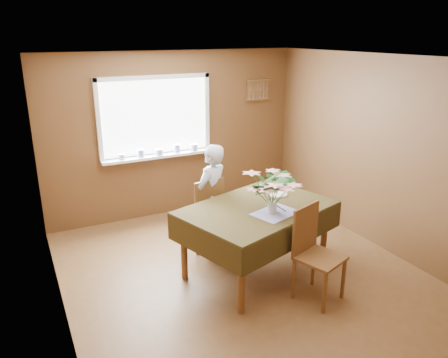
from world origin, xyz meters
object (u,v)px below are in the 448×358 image
chair_near (313,249)px  flower_bouquet (273,188)px  chair_far (205,211)px  seated_woman (212,198)px  dining_table (257,215)px

chair_near → flower_bouquet: bearing=94.3°
chair_far → seated_woman: seated_woman is taller
chair_near → seated_woman: seated_woman is taller
chair_near → flower_bouquet: 0.79m
dining_table → chair_far: bearing=94.0°
flower_bouquet → chair_near: bearing=-66.1°
dining_table → chair_near: bearing=-86.6°
chair_far → seated_woman: 0.20m
chair_far → seated_woman: bearing=147.5°
chair_near → seated_woman: (-0.51, 1.47, 0.16)m
chair_far → flower_bouquet: size_ratio=1.85×
dining_table → chair_far: size_ratio=2.00×
dining_table → chair_far: (-0.31, 0.79, -0.19)m
chair_near → seated_woman: bearing=89.5°
chair_near → seated_woman: size_ratio=0.72×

